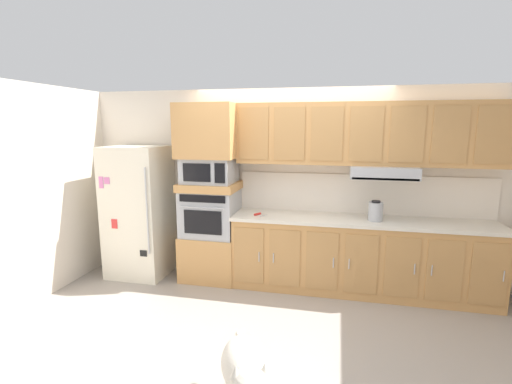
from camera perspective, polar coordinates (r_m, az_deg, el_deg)
name	(u,v)px	position (r m, az deg, el deg)	size (l,w,h in m)	color
ground_plane	(275,311)	(4.29, 2.97, -17.97)	(9.60, 9.60, 0.00)	#9E9389
back_kitchen_wall	(290,185)	(4.94, 5.28, 1.14)	(6.20, 0.12, 2.50)	silver
side_panel_left	(48,191)	(5.12, -29.49, 0.17)	(0.12, 7.10, 2.50)	silver
refrigerator	(139,211)	(5.26, -17.65, -2.86)	(0.76, 0.73, 1.76)	silver
oven_base_cabinet	(212,256)	(5.07, -6.89, -9.77)	(0.74, 0.62, 0.60)	tan
built_in_oven	(211,212)	(4.89, -7.05, -3.16)	(0.70, 0.62, 0.60)	#A8AAAF
appliance_mid_shelf	(210,186)	(4.83, -7.13, 0.89)	(0.74, 0.62, 0.10)	tan
microwave	(210,170)	(4.80, -7.20, 3.36)	(0.64, 0.54, 0.32)	#A8AAAF
appliance_upper_cabinet	(209,131)	(4.77, -7.32, 9.35)	(0.74, 0.62, 0.68)	tan
lower_cabinet_run	(359,257)	(4.76, 15.72, -9.64)	(3.09, 0.63, 0.88)	tan
countertop_slab	(361,220)	(4.63, 15.99, -4.26)	(3.13, 0.64, 0.04)	silver
backsplash_panel	(361,194)	(4.85, 15.96, -0.33)	(3.13, 0.02, 0.50)	white
upper_cabinet_with_hood	(366,136)	(4.61, 16.69, 8.28)	(3.09, 0.48, 0.88)	tan
screwdriver	(258,214)	(4.62, 0.31, -3.45)	(0.17, 0.16, 0.03)	red
electric_kettle	(375,211)	(4.56, 18.00, -2.84)	(0.17, 0.17, 0.24)	#A8AAAF
dog	(245,372)	(2.69, -1.65, -26.06)	(0.48, 0.92, 0.67)	beige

